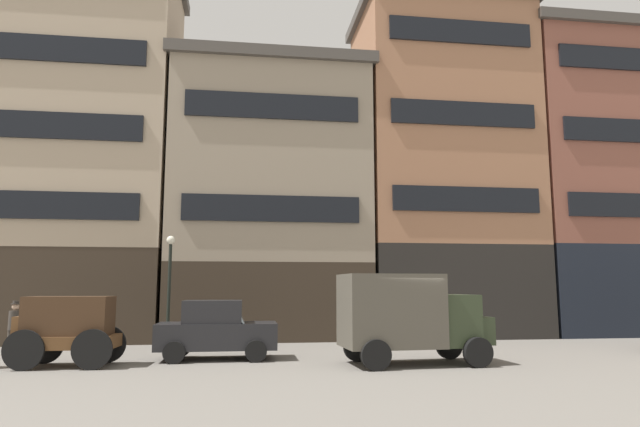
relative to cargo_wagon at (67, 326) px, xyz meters
The scene contains 10 objects.
ground_plane 9.47m from the cargo_wagon, ahead, with size 120.00×120.00×0.00m, color slate.
building_far_left 11.93m from the cargo_wagon, 111.11° to the left, with size 10.25×6.21×17.31m.
building_center_left 11.76m from the cargo_wagon, 54.73° to the left, with size 9.28×6.21×12.61m.
building_center_right 18.38m from the cargo_wagon, 30.49° to the left, with size 8.49×6.21×16.30m.
building_far_right 25.29m from the cargo_wagon, 20.64° to the left, with size 8.68×6.21×15.29m.
cargo_wagon is the anchor object (origin of this frame).
delivery_truck_far 9.90m from the cargo_wagon, ahead, with size 4.45×2.36×2.62m.
sedan_dark 4.30m from the cargo_wagon, 13.79° to the left, with size 3.70×1.87×1.83m.
pedestrian_officer 3.60m from the cargo_wagon, 132.77° to the left, with size 0.51×0.51×1.79m.
streetlamp_curbside 4.73m from the cargo_wagon, 59.13° to the left, with size 0.32×0.32×4.12m.
Camera 1 is at (-4.34, -15.94, 2.25)m, focal length 30.41 mm.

